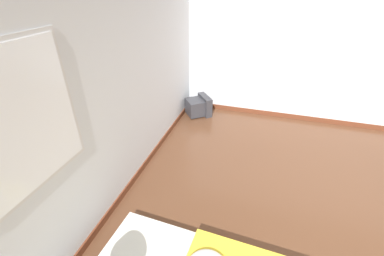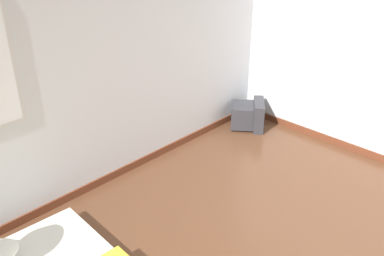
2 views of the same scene
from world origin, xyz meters
The scene contains 2 objects.
wall_back centered at (-0.02, 2.82, 1.29)m, with size 7.75×0.08×2.60m.
crt_tv centered at (2.30, 2.48, 0.18)m, with size 0.59×0.59×0.38m.
Camera 2 is at (-2.04, -0.63, 2.69)m, focal length 40.00 mm.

